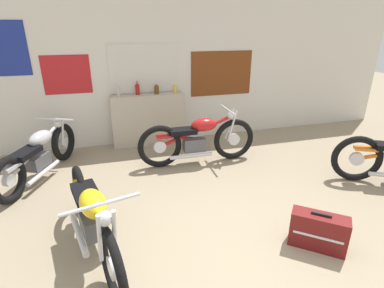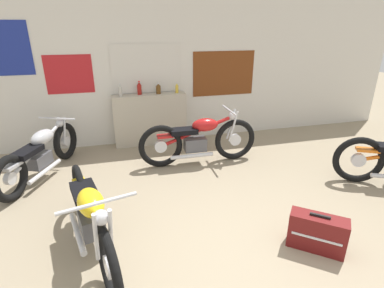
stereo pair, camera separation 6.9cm
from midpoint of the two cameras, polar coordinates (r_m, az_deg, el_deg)
name	(u,v)px [view 1 (the left image)]	position (r m, az deg, el deg)	size (l,w,h in m)	color
ground_plane	(252,270)	(3.23, 10.66, -22.45)	(24.00, 24.00, 0.00)	gray
wall_back	(168,70)	(5.99, -4.96, 13.78)	(10.00, 0.07, 2.80)	silver
sill_counter	(149,120)	(5.94, -8.61, 4.60)	(1.40, 0.28, 0.99)	#B7AD99
bottle_leftmost	(118,91)	(5.73, -14.21, 9.76)	(0.07, 0.07, 0.24)	#B7B2A8
bottle_left_center	(137,89)	(5.82, -10.69, 10.31)	(0.08, 0.08, 0.25)	maroon
bottle_center	(157,89)	(5.84, -7.11, 10.35)	(0.09, 0.09, 0.21)	#5B3814
bottle_right_center	(175,88)	(5.89, -3.59, 10.53)	(0.06, 0.06, 0.20)	gold
motorcycle_yellow	(93,219)	(3.23, -18.93, -13.33)	(0.73, 1.98, 0.92)	black
motorcycle_red	(198,139)	(5.05, 0.75, 0.91)	(2.03, 0.64, 0.92)	black
motorcycle_silver	(39,154)	(5.14, -27.44, -1.77)	(0.97, 1.91, 0.80)	black
hard_case_darkred	(318,231)	(3.54, 22.39, -15.11)	(0.57, 0.53, 0.42)	maroon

